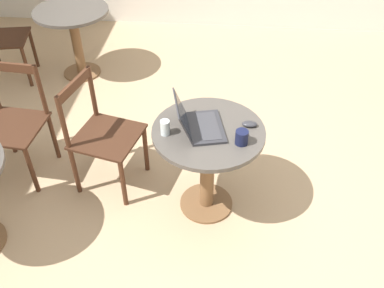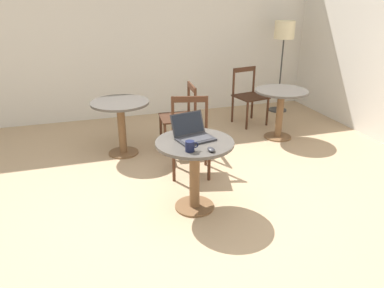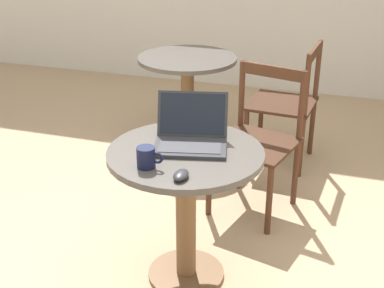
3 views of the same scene
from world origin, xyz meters
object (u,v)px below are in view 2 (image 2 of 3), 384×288
chair_near_back (190,136)px  mug (190,146)px  mouse (211,149)px  drinking_glass (180,127)px  cafe_table_mid (281,103)px  cafe_table_far (121,115)px  cafe_table_near (195,159)px  laptop (193,134)px  chair_mid_back (249,96)px  floor_lamp (284,36)px  chair_far_right (181,117)px

chair_near_back → mug: 1.08m
mouse → drinking_glass: bearing=103.5°
chair_near_back → mug: size_ratio=7.35×
cafe_table_mid → mug: bearing=-138.1°
cafe_table_far → chair_near_back: size_ratio=0.84×
cafe_table_far → mug: mug is taller
cafe_table_near → laptop: size_ratio=1.85×
chair_mid_back → drinking_glass: bearing=-131.0°
chair_near_back → floor_lamp: size_ratio=0.57×
chair_near_back → chair_far_right: 0.70m
mug → cafe_table_far: bearing=102.5°
cafe_table_mid → mouse: (-1.67, -1.71, 0.20)m
cafe_table_far → chair_near_back: bearing=-47.5°
drinking_glass → laptop: bearing=-72.0°
cafe_table_mid → chair_near_back: bearing=-156.6°
mug → floor_lamp: bearing=48.5°
cafe_table_near → mouse: 0.34m
cafe_table_far → floor_lamp: 3.18m
mouse → laptop: bearing=100.7°
chair_mid_back → laptop: bearing=-127.0°
mug → drinking_glass: size_ratio=1.18×
cafe_table_near → chair_near_back: size_ratio=0.84×
chair_near_back → chair_mid_back: (1.40, 1.39, 0.00)m
floor_lamp → drinking_glass: 3.45m
laptop → drinking_glass: (-0.07, 0.20, 0.00)m
laptop → cafe_table_mid: bearing=38.6°
cafe_table_near → cafe_table_mid: bearing=39.8°
cafe_table_mid → laptop: (-1.74, -1.38, 0.23)m
cafe_table_mid → floor_lamp: floor_lamp is taller
chair_far_right → mug: bearing=-102.8°
laptop → mouse: size_ratio=3.97×
cafe_table_mid → cafe_table_near: bearing=-140.2°
cafe_table_far → cafe_table_near: bearing=-72.2°
cafe_table_far → drinking_glass: drinking_glass is taller
cafe_table_mid → floor_lamp: size_ratio=0.48×
floor_lamp → mug: (-2.50, -2.84, -0.54)m
cafe_table_near → floor_lamp: bearing=47.6°
cafe_table_far → mug: size_ratio=6.16×
chair_mid_back → mug: (-1.70, -2.38, 0.31)m
cafe_table_near → chair_mid_back: 2.70m
chair_near_back → mug: bearing=-107.2°
chair_mid_back → mouse: 2.89m
cafe_table_far → laptop: 1.57m
cafe_table_far → drinking_glass: bearing=-71.1°
chair_mid_back → chair_far_right: bearing=-152.1°
cafe_table_far → mouse: mouse is taller
chair_mid_back → drinking_glass: chair_mid_back is taller
floor_lamp → cafe_table_far: bearing=-159.4°
floor_lamp → mouse: size_ratio=15.34×
mouse → drinking_glass: drinking_glass is taller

